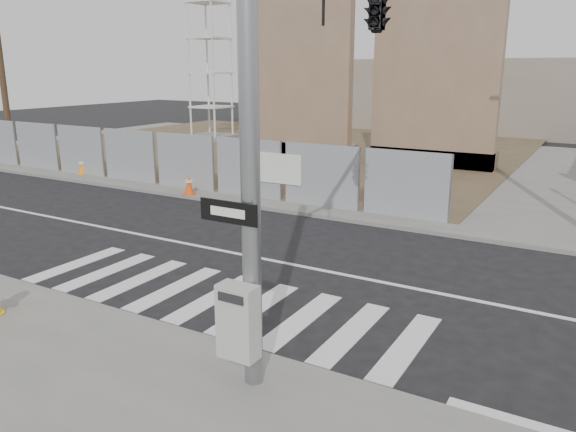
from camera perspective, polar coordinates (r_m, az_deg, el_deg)
The scene contains 10 objects.
ground at distance 13.33m, azimuth -1.04°, elevation -4.67°, with size 100.00×100.00×0.00m, color black.
sidewalk_far at distance 25.96m, azimuth 15.20°, elevation 4.61°, with size 50.00×20.00×0.12m, color slate.
signal_pole at distance 9.59m, azimuth 5.56°, elevation 16.71°, with size 0.96×5.87×7.00m.
chain_link_fence at distance 23.06m, azimuth -16.15°, elevation 5.97°, with size 24.60×0.04×2.00m, color gray.
concrete_wall_left at distance 27.41m, azimuth 0.58°, elevation 12.62°, with size 6.00×1.30×8.00m.
concrete_wall_right at distance 25.82m, azimuth 14.67°, elevation 12.01°, with size 5.50×1.30×8.00m.
traffic_cone_a at distance 29.45m, azimuth -26.26°, elevation 5.49°, with size 0.33×0.33×0.64m.
traffic_cone_b at distance 25.09m, azimuth -20.16°, elevation 4.82°, with size 0.41×0.41×0.72m.
traffic_cone_c at distance 20.04m, azimuth -10.02°, elevation 3.18°, with size 0.47×0.47×0.73m.
traffic_cone_d at distance 19.03m, azimuth 0.60°, elevation 2.79°, with size 0.49×0.49×0.73m.
Camera 1 is at (6.51, -10.74, 4.47)m, focal length 35.00 mm.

